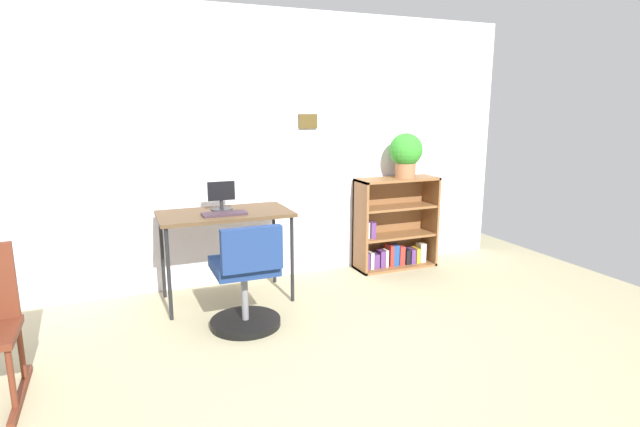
{
  "coord_description": "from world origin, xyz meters",
  "views": [
    {
      "loc": [
        -1.19,
        -2.27,
        1.59
      ],
      "look_at": [
        0.36,
        1.48,
        0.72
      ],
      "focal_mm": 27.97,
      "sensor_mm": 36.0,
      "label": 1
    }
  ],
  "objects_px": {
    "keyboard": "(224,214)",
    "office_chair": "(246,283)",
    "bookshelf_low": "(393,228)",
    "monitor": "(221,197)",
    "potted_plant_on_shelf": "(406,153)",
    "desk": "(225,219)"
  },
  "relations": [
    {
      "from": "office_chair",
      "to": "potted_plant_on_shelf",
      "type": "xyz_separation_m",
      "value": [
        1.82,
        0.83,
        0.81
      ]
    },
    {
      "from": "monitor",
      "to": "bookshelf_low",
      "type": "bearing_deg",
      "value": 5.41
    },
    {
      "from": "monitor",
      "to": "potted_plant_on_shelf",
      "type": "bearing_deg",
      "value": 3.46
    },
    {
      "from": "keyboard",
      "to": "potted_plant_on_shelf",
      "type": "relative_size",
      "value": 0.8
    },
    {
      "from": "monitor",
      "to": "office_chair",
      "type": "relative_size",
      "value": 0.3
    },
    {
      "from": "bookshelf_low",
      "to": "potted_plant_on_shelf",
      "type": "distance_m",
      "value": 0.77
    },
    {
      "from": "monitor",
      "to": "office_chair",
      "type": "xyz_separation_m",
      "value": [
        0.01,
        -0.72,
        -0.51
      ]
    },
    {
      "from": "potted_plant_on_shelf",
      "to": "bookshelf_low",
      "type": "bearing_deg",
      "value": 146.16
    },
    {
      "from": "keyboard",
      "to": "bookshelf_low",
      "type": "xyz_separation_m",
      "value": [
        1.77,
        0.36,
        -0.37
      ]
    },
    {
      "from": "keyboard",
      "to": "bookshelf_low",
      "type": "bearing_deg",
      "value": 11.53
    },
    {
      "from": "desk",
      "to": "bookshelf_low",
      "type": "height_order",
      "value": "bookshelf_low"
    },
    {
      "from": "monitor",
      "to": "potted_plant_on_shelf",
      "type": "relative_size",
      "value": 0.55
    },
    {
      "from": "keyboard",
      "to": "monitor",
      "type": "bearing_deg",
      "value": 83.96
    },
    {
      "from": "keyboard",
      "to": "office_chair",
      "type": "xyz_separation_m",
      "value": [
        0.03,
        -0.52,
        -0.41
      ]
    },
    {
      "from": "desk",
      "to": "monitor",
      "type": "distance_m",
      "value": 0.19
    },
    {
      "from": "office_chair",
      "to": "bookshelf_low",
      "type": "xyz_separation_m",
      "value": [
        1.74,
        0.88,
        0.05
      ]
    },
    {
      "from": "desk",
      "to": "potted_plant_on_shelf",
      "type": "height_order",
      "value": "potted_plant_on_shelf"
    },
    {
      "from": "bookshelf_low",
      "to": "office_chair",
      "type": "bearing_deg",
      "value": -153.13
    },
    {
      "from": "keyboard",
      "to": "potted_plant_on_shelf",
      "type": "height_order",
      "value": "potted_plant_on_shelf"
    },
    {
      "from": "monitor",
      "to": "keyboard",
      "type": "height_order",
      "value": "monitor"
    },
    {
      "from": "office_chair",
      "to": "potted_plant_on_shelf",
      "type": "distance_m",
      "value": 2.16
    },
    {
      "from": "keyboard",
      "to": "bookshelf_low",
      "type": "distance_m",
      "value": 1.85
    }
  ]
}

